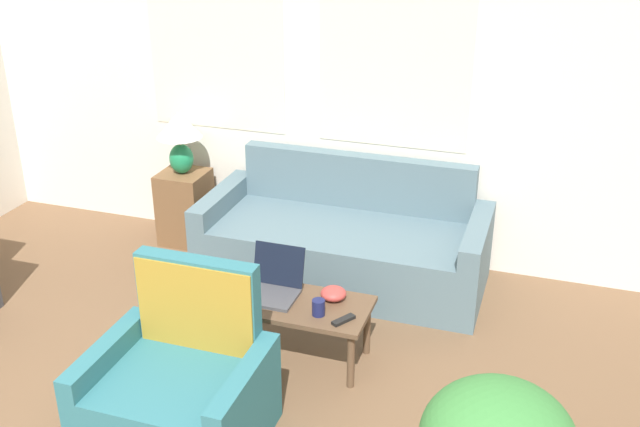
{
  "coord_description": "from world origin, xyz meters",
  "views": [
    {
      "loc": [
        1.75,
        -1.6,
        2.7
      ],
      "look_at": [
        0.39,
        2.51,
        0.75
      ],
      "focal_mm": 42.0,
      "sensor_mm": 36.0,
      "label": 1
    }
  ],
  "objects_px": {
    "coffee_table": "(293,309)",
    "laptop": "(273,284)",
    "armchair": "(182,391)",
    "tv_remote": "(343,320)",
    "table_lamp": "(179,133)",
    "cup_navy": "(318,308)",
    "couch": "(345,243)",
    "snack_bowl": "(333,293)"
  },
  "relations": [
    {
      "from": "laptop",
      "to": "tv_remote",
      "type": "xyz_separation_m",
      "value": [
        0.5,
        -0.17,
        -0.05
      ]
    },
    {
      "from": "armchair",
      "to": "laptop",
      "type": "height_order",
      "value": "armchair"
    },
    {
      "from": "table_lamp",
      "to": "laptop",
      "type": "xyz_separation_m",
      "value": [
        1.23,
        -1.19,
        -0.46
      ]
    },
    {
      "from": "table_lamp",
      "to": "snack_bowl",
      "type": "bearing_deg",
      "value": -35.48
    },
    {
      "from": "coffee_table",
      "to": "cup_navy",
      "type": "bearing_deg",
      "value": -24.97
    },
    {
      "from": "cup_navy",
      "to": "snack_bowl",
      "type": "height_order",
      "value": "cup_navy"
    },
    {
      "from": "coffee_table",
      "to": "tv_remote",
      "type": "bearing_deg",
      "value": -17.71
    },
    {
      "from": "cup_navy",
      "to": "tv_remote",
      "type": "distance_m",
      "value": 0.16
    },
    {
      "from": "laptop",
      "to": "coffee_table",
      "type": "bearing_deg",
      "value": -21.75
    },
    {
      "from": "laptop",
      "to": "cup_navy",
      "type": "height_order",
      "value": "laptop"
    },
    {
      "from": "armchair",
      "to": "coffee_table",
      "type": "height_order",
      "value": "armchair"
    },
    {
      "from": "coffee_table",
      "to": "tv_remote",
      "type": "xyz_separation_m",
      "value": [
        0.35,
        -0.11,
        0.06
      ]
    },
    {
      "from": "table_lamp",
      "to": "tv_remote",
      "type": "height_order",
      "value": "table_lamp"
    },
    {
      "from": "couch",
      "to": "armchair",
      "type": "xyz_separation_m",
      "value": [
        -0.31,
        -1.91,
        0.0
      ]
    },
    {
      "from": "couch",
      "to": "snack_bowl",
      "type": "height_order",
      "value": "couch"
    },
    {
      "from": "table_lamp",
      "to": "cup_navy",
      "type": "relative_size",
      "value": 5.03
    },
    {
      "from": "tv_remote",
      "to": "cup_navy",
      "type": "bearing_deg",
      "value": 171.87
    },
    {
      "from": "armchair",
      "to": "cup_navy",
      "type": "distance_m",
      "value": 0.91
    },
    {
      "from": "coffee_table",
      "to": "cup_navy",
      "type": "height_order",
      "value": "cup_navy"
    },
    {
      "from": "laptop",
      "to": "snack_bowl",
      "type": "xyz_separation_m",
      "value": [
        0.37,
        0.05,
        -0.02
      ]
    },
    {
      "from": "cup_navy",
      "to": "table_lamp",
      "type": "bearing_deg",
      "value": 139.61
    },
    {
      "from": "armchair",
      "to": "tv_remote",
      "type": "height_order",
      "value": "armchair"
    },
    {
      "from": "armchair",
      "to": "coffee_table",
      "type": "bearing_deg",
      "value": 69.67
    },
    {
      "from": "armchair",
      "to": "coffee_table",
      "type": "distance_m",
      "value": 0.89
    },
    {
      "from": "table_lamp",
      "to": "coffee_table",
      "type": "relative_size",
      "value": 0.53
    },
    {
      "from": "armchair",
      "to": "laptop",
      "type": "relative_size",
      "value": 2.78
    },
    {
      "from": "coffee_table",
      "to": "laptop",
      "type": "xyz_separation_m",
      "value": [
        -0.15,
        0.06,
        0.11
      ]
    },
    {
      "from": "couch",
      "to": "tv_remote",
      "type": "xyz_separation_m",
      "value": [
        0.34,
        -1.19,
        0.13
      ]
    },
    {
      "from": "coffee_table",
      "to": "laptop",
      "type": "height_order",
      "value": "laptop"
    },
    {
      "from": "cup_navy",
      "to": "snack_bowl",
      "type": "xyz_separation_m",
      "value": [
        0.03,
        0.2,
        -0.01
      ]
    },
    {
      "from": "armchair",
      "to": "coffee_table",
      "type": "xyz_separation_m",
      "value": [
        0.31,
        0.83,
        0.07
      ]
    },
    {
      "from": "tv_remote",
      "to": "coffee_table",
      "type": "bearing_deg",
      "value": 162.29
    },
    {
      "from": "armchair",
      "to": "snack_bowl",
      "type": "xyz_separation_m",
      "value": [
        0.53,
        0.94,
        0.16
      ]
    },
    {
      "from": "armchair",
      "to": "table_lamp",
      "type": "height_order",
      "value": "table_lamp"
    },
    {
      "from": "table_lamp",
      "to": "tv_remote",
      "type": "distance_m",
      "value": 2.26
    },
    {
      "from": "laptop",
      "to": "armchair",
      "type": "bearing_deg",
      "value": -100.15
    },
    {
      "from": "table_lamp",
      "to": "coffee_table",
      "type": "bearing_deg",
      "value": -42.1
    },
    {
      "from": "couch",
      "to": "table_lamp",
      "type": "distance_m",
      "value": 1.53
    },
    {
      "from": "snack_bowl",
      "to": "coffee_table",
      "type": "bearing_deg",
      "value": -154.0
    },
    {
      "from": "coffee_table",
      "to": "tv_remote",
      "type": "height_order",
      "value": "tv_remote"
    },
    {
      "from": "table_lamp",
      "to": "laptop",
      "type": "relative_size",
      "value": 1.49
    },
    {
      "from": "coffee_table",
      "to": "laptop",
      "type": "relative_size",
      "value": 2.81
    }
  ]
}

